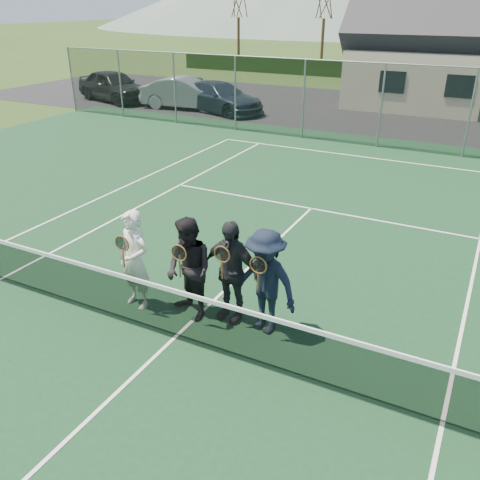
{
  "coord_description": "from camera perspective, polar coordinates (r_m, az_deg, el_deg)",
  "views": [
    {
      "loc": [
        4.05,
        -5.51,
        4.96
      ],
      "look_at": [
        0.43,
        1.5,
        1.25
      ],
      "focal_mm": 38.0,
      "sensor_mm": 36.0,
      "label": 1
    }
  ],
  "objects": [
    {
      "name": "player_d",
      "position": [
        8.11,
        2.84,
        -4.72
      ],
      "size": [
        1.27,
        0.87,
        1.8
      ],
      "color": "black",
      "rests_on": "court_surface"
    },
    {
      "name": "player_c",
      "position": [
        8.42,
        -1.09,
        -3.48
      ],
      "size": [
        1.08,
        0.54,
        1.8
      ],
      "color": "#232428",
      "rests_on": "court_surface"
    },
    {
      "name": "tarmac_carpark",
      "position": [
        27.2,
        9.98,
        14.35
      ],
      "size": [
        40.0,
        12.0,
        0.01
      ],
      "primitive_type": "cube",
      "color": "black",
      "rests_on": "ground"
    },
    {
      "name": "car_b",
      "position": [
        26.77,
        -6.02,
        16.05
      ],
      "size": [
        4.79,
        2.22,
        1.52
      ],
      "primitive_type": "imported",
      "rotation": [
        0.0,
        0.0,
        1.71
      ],
      "color": "#919298",
      "rests_on": "ground"
    },
    {
      "name": "court_markings",
      "position": [
        8.43,
        -7.41,
        -10.89
      ],
      "size": [
        11.03,
        23.83,
        0.01
      ],
      "color": "white",
      "rests_on": "court_surface"
    },
    {
      "name": "court_surface",
      "position": [
        8.44,
        -7.4,
        -10.97
      ],
      "size": [
        30.0,
        30.0,
        0.02
      ],
      "primitive_type": "cube",
      "color": "#14381E",
      "rests_on": "ground"
    },
    {
      "name": "tennis_net",
      "position": [
        8.14,
        -7.61,
        -7.96
      ],
      "size": [
        11.68,
        0.08,
        1.1
      ],
      "color": "slate",
      "rests_on": "ground"
    },
    {
      "name": "ground",
      "position": [
        26.3,
        18.48,
        13.08
      ],
      "size": [
        220.0,
        220.0,
        0.0
      ],
      "primitive_type": "plane",
      "color": "#294117",
      "rests_on": "ground"
    },
    {
      "name": "player_b",
      "position": [
        8.5,
        -5.72,
        -3.31
      ],
      "size": [
        1.07,
        0.97,
        1.8
      ],
      "color": "black",
      "rests_on": "court_surface"
    },
    {
      "name": "perimeter_fence",
      "position": [
        19.73,
        15.57,
        14.3
      ],
      "size": [
        30.07,
        0.07,
        3.02
      ],
      "color": "slate",
      "rests_on": "ground"
    },
    {
      "name": "car_c",
      "position": [
        25.82,
        -2.32,
        15.71
      ],
      "size": [
        5.25,
        3.3,
        1.42
      ],
      "primitive_type": "imported",
      "rotation": [
        0.0,
        0.0,
        1.28
      ],
      "color": "#1A2535",
      "rests_on": "ground"
    },
    {
      "name": "player_a",
      "position": [
        8.95,
        -11.76,
        -2.21
      ],
      "size": [
        0.73,
        0.56,
        1.8
      ],
      "color": "white",
      "rests_on": "court_surface"
    },
    {
      "name": "car_a",
      "position": [
        29.58,
        -14.0,
        16.46
      ],
      "size": [
        5.15,
        3.21,
        1.64
      ],
      "primitive_type": "imported",
      "rotation": [
        0.0,
        0.0,
        1.28
      ],
      "color": "black",
      "rests_on": "ground"
    },
    {
      "name": "hedge_row",
      "position": [
        37.98,
        22.02,
        16.82
      ],
      "size": [
        40.0,
        1.2,
        1.1
      ],
      "primitive_type": "cube",
      "color": "black",
      "rests_on": "ground"
    }
  ]
}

